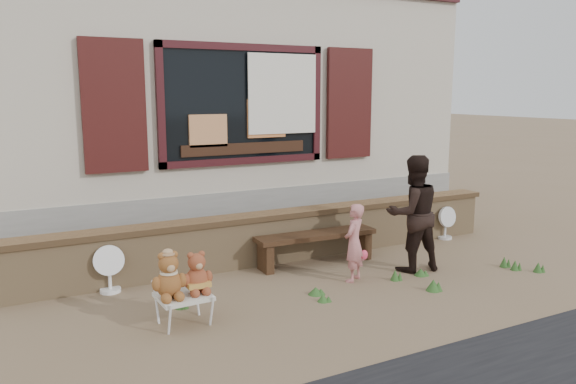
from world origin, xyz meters
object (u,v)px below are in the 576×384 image
folding_chair (184,297)px  adult (413,213)px  bench (316,241)px  teddy_bear_left (169,274)px  teddy_bear_right (197,271)px  child (354,243)px

folding_chair → adult: size_ratio=0.35×
bench → folding_chair: size_ratio=3.25×
bench → teddy_bear_left: (-2.27, -1.08, 0.22)m
folding_chair → teddy_bear_right: teddy_bear_right is taller
teddy_bear_right → adult: adult is taller
teddy_bear_right → adult: bearing=3.3°
folding_chair → child: (2.18, 0.30, 0.19)m
teddy_bear_left → teddy_bear_right: (0.28, 0.01, -0.02)m
teddy_bear_right → child: size_ratio=0.45×
bench → folding_chair: bearing=-151.1°
folding_chair → teddy_bear_left: (-0.14, -0.01, 0.26)m
teddy_bear_right → bench: bearing=25.9°
teddy_bear_left → teddy_bear_right: teddy_bear_left is taller
bench → child: bearing=-83.7°
folding_chair → teddy_bear_left: size_ratio=1.12×
teddy_bear_left → adult: (3.21, 0.31, 0.20)m
child → teddy_bear_left: bearing=-25.4°
teddy_bear_right → adult: 2.95m
bench → teddy_bear_left: teddy_bear_left is taller
adult → teddy_bear_right: bearing=14.7°
bench → child: 0.80m
child → adult: size_ratio=0.64×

